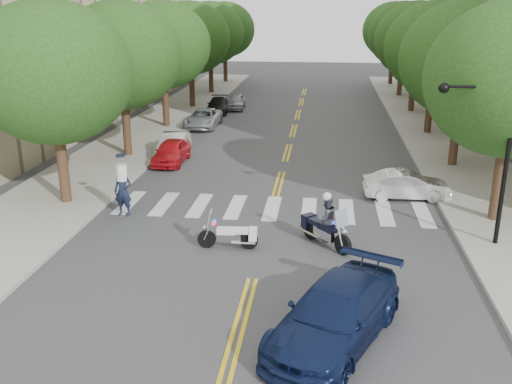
% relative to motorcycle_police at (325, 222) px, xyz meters
% --- Properties ---
extents(ground, '(140.00, 140.00, 0.00)m').
position_rel_motorcycle_police_xyz_m(ground, '(-2.20, -2.90, -0.89)').
color(ground, '#38383A').
rests_on(ground, ground).
extents(sidewalk_left, '(5.00, 60.00, 0.15)m').
position_rel_motorcycle_police_xyz_m(sidewalk_left, '(-11.70, 19.10, -0.81)').
color(sidewalk_left, '#9E9991').
rests_on(sidewalk_left, ground).
extents(sidewalk_right, '(5.00, 60.00, 0.15)m').
position_rel_motorcycle_police_xyz_m(sidewalk_right, '(7.30, 19.10, -0.81)').
color(sidewalk_right, '#9E9991').
rests_on(sidewalk_right, ground).
extents(tree_l_0, '(6.40, 6.40, 8.45)m').
position_rel_motorcycle_police_xyz_m(tree_l_0, '(-11.00, 3.10, 4.67)').
color(tree_l_0, '#382316').
rests_on(tree_l_0, ground).
extents(tree_l_1, '(6.40, 6.40, 8.45)m').
position_rel_motorcycle_police_xyz_m(tree_l_1, '(-11.00, 11.10, 4.67)').
color(tree_l_1, '#382316').
rests_on(tree_l_1, ground).
extents(tree_l_2, '(6.40, 6.40, 8.45)m').
position_rel_motorcycle_police_xyz_m(tree_l_2, '(-11.00, 19.10, 4.67)').
color(tree_l_2, '#382316').
rests_on(tree_l_2, ground).
extents(tree_l_3, '(6.40, 6.40, 8.45)m').
position_rel_motorcycle_police_xyz_m(tree_l_3, '(-11.00, 27.10, 4.67)').
color(tree_l_3, '#382316').
rests_on(tree_l_3, ground).
extents(tree_l_4, '(6.40, 6.40, 8.45)m').
position_rel_motorcycle_police_xyz_m(tree_l_4, '(-11.00, 35.10, 4.67)').
color(tree_l_4, '#382316').
rests_on(tree_l_4, ground).
extents(tree_l_5, '(6.40, 6.40, 8.45)m').
position_rel_motorcycle_police_xyz_m(tree_l_5, '(-11.00, 43.10, 4.67)').
color(tree_l_5, '#382316').
rests_on(tree_l_5, ground).
extents(tree_r_1, '(6.40, 6.40, 8.45)m').
position_rel_motorcycle_police_xyz_m(tree_r_1, '(6.60, 11.10, 4.67)').
color(tree_r_1, '#382316').
rests_on(tree_r_1, ground).
extents(tree_r_2, '(6.40, 6.40, 8.45)m').
position_rel_motorcycle_police_xyz_m(tree_r_2, '(6.60, 19.10, 4.67)').
color(tree_r_2, '#382316').
rests_on(tree_r_2, ground).
extents(tree_r_3, '(6.40, 6.40, 8.45)m').
position_rel_motorcycle_police_xyz_m(tree_r_3, '(6.60, 27.10, 4.67)').
color(tree_r_3, '#382316').
rests_on(tree_r_3, ground).
extents(tree_r_4, '(6.40, 6.40, 8.45)m').
position_rel_motorcycle_police_xyz_m(tree_r_4, '(6.60, 35.10, 4.67)').
color(tree_r_4, '#382316').
rests_on(tree_r_4, ground).
extents(tree_r_5, '(6.40, 6.40, 8.45)m').
position_rel_motorcycle_police_xyz_m(tree_r_5, '(6.60, 43.10, 4.67)').
color(tree_r_5, '#382316').
rests_on(tree_r_5, ground).
extents(traffic_signal_pole, '(2.82, 0.42, 6.00)m').
position_rel_motorcycle_police_xyz_m(traffic_signal_pole, '(5.52, 0.60, 2.83)').
color(traffic_signal_pole, black).
rests_on(traffic_signal_pole, ground).
extents(motorcycle_police, '(1.81, 2.03, 2.00)m').
position_rel_motorcycle_police_xyz_m(motorcycle_police, '(0.00, 0.00, 0.00)').
color(motorcycle_police, black).
rests_on(motorcycle_police, ground).
extents(motorcycle_parked, '(2.13, 0.53, 1.37)m').
position_rel_motorcycle_police_xyz_m(motorcycle_parked, '(-3.17, -0.64, -0.41)').
color(motorcycle_parked, black).
rests_on(motorcycle_parked, ground).
extents(officer_standing, '(0.80, 0.58, 2.05)m').
position_rel_motorcycle_police_xyz_m(officer_standing, '(-8.07, 2.09, 0.14)').
color(officer_standing, '#161D31').
rests_on(officer_standing, ground).
extents(convertible, '(3.78, 1.49, 1.23)m').
position_rel_motorcycle_police_xyz_m(convertible, '(3.54, 5.60, -0.28)').
color(convertible, white).
rests_on(convertible, ground).
extents(sedan_blue, '(4.09, 5.61, 1.51)m').
position_rel_motorcycle_police_xyz_m(sedan_blue, '(0.30, -6.04, -0.13)').
color(sedan_blue, '#0E1A3E').
rests_on(sedan_blue, ground).
extents(parked_car_a, '(1.52, 3.75, 1.28)m').
position_rel_motorcycle_police_xyz_m(parked_car_a, '(-8.24, 10.10, -0.25)').
color(parked_car_a, red).
rests_on(parked_car_a, ground).
extents(parked_car_b, '(1.60, 3.97, 1.28)m').
position_rel_motorcycle_police_xyz_m(parked_car_b, '(-8.50, 11.60, -0.25)').
color(parked_car_b, '#BCBCBC').
rests_on(parked_car_b, ground).
extents(parked_car_c, '(2.08, 4.47, 1.24)m').
position_rel_motorcycle_police_xyz_m(parked_car_c, '(-8.50, 19.61, -0.27)').
color(parked_car_c, '#9C9FA3').
rests_on(parked_car_c, ground).
extents(parked_car_d, '(2.00, 4.15, 1.16)m').
position_rel_motorcycle_police_xyz_m(parked_car_d, '(-8.50, 25.17, -0.31)').
color(parked_car_d, black).
rests_on(parked_car_d, ground).
extents(parked_car_e, '(1.68, 3.69, 1.23)m').
position_rel_motorcycle_police_xyz_m(parked_car_e, '(-7.40, 27.00, -0.27)').
color(parked_car_e, '#A3A2A8').
rests_on(parked_car_e, ground).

